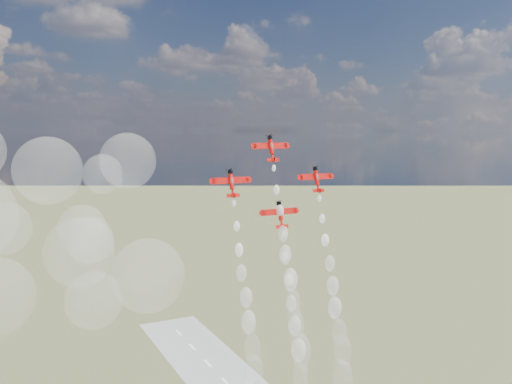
{
  "coord_description": "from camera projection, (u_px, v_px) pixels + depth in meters",
  "views": [
    {
      "loc": [
        -81.5,
        -122.0,
        100.96
      ],
      "look_at": [
        -17.22,
        7.77,
        84.56
      ],
      "focal_mm": 38.0,
      "sensor_mm": 36.0,
      "label": 1
    }
  ],
  "objects": [
    {
      "name": "smoke_trail_slot",
      "position": [
        303.0,
        383.0,
        140.06
      ],
      "size": [
        5.14,
        17.25,
        49.47
      ],
      "color": "white",
      "rests_on": "plane_slot"
    },
    {
      "name": "plane_slot",
      "position": [
        280.0,
        214.0,
        146.64
      ],
      "size": [
        10.47,
        4.23,
        7.29
      ],
      "rotation": [
        1.28,
        0.0,
        0.0
      ],
      "color": "red",
      "rests_on": "ground"
    },
    {
      "name": "plane_lead",
      "position": [
        271.0,
        148.0,
        149.4
      ],
      "size": [
        10.47,
        4.23,
        7.29
      ],
      "rotation": [
        1.28,
        0.0,
        0.0
      ],
      "color": "red",
      "rests_on": "ground"
    },
    {
      "name": "plane_right",
      "position": [
        317.0,
        179.0,
        153.85
      ],
      "size": [
        10.47,
        4.23,
        7.29
      ],
      "rotation": [
        1.28,
        0.0,
        0.0
      ],
      "color": "red",
      "rests_on": "ground"
    },
    {
      "name": "plane_left",
      "position": [
        231.0,
        183.0,
        142.18
      ],
      "size": [
        10.47,
        4.23,
        7.29
      ],
      "rotation": [
        1.28,
        0.0,
        0.0
      ],
      "color": "red",
      "rests_on": "ground"
    },
    {
      "name": "drifted_smoke_cloud",
      "position": [
        43.0,
        240.0,
        135.51
      ],
      "size": [
        67.84,
        31.07,
        52.81
      ],
      "color": "white",
      "rests_on": "ground"
    },
    {
      "name": "smoke_trail_left",
      "position": [
        253.0,
        356.0,
        135.51
      ],
      "size": [
        5.14,
        17.47,
        50.35
      ],
      "color": "white",
      "rests_on": "plane_left"
    },
    {
      "name": "smoke_trail_lead",
      "position": [
        294.0,
        311.0,
        142.56
      ],
      "size": [
        5.6,
        17.44,
        49.92
      ],
      "color": "white",
      "rests_on": "plane_lead"
    },
    {
      "name": "smoke_trail_right",
      "position": [
        339.0,
        338.0,
        147.32
      ],
      "size": [
        5.63,
        16.45,
        50.09
      ],
      "color": "white",
      "rests_on": "plane_right"
    }
  ]
}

